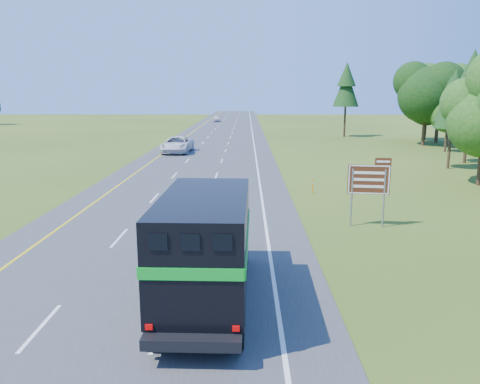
{
  "coord_description": "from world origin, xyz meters",
  "views": [
    {
      "loc": [
        4.45,
        -11.02,
        7.04
      ],
      "look_at": [
        4.11,
        13.41,
        1.87
      ],
      "focal_mm": 35.0,
      "sensor_mm": 36.0,
      "label": 1
    }
  ],
  "objects_px": {
    "horse_truck": "(207,244)",
    "far_car": "(217,119)",
    "white_suv": "(177,145)",
    "exit_sign": "(369,182)"
  },
  "relations": [
    {
      "from": "white_suv",
      "to": "far_car",
      "type": "xyz_separation_m",
      "value": [
        0.83,
        62.6,
        -0.26
      ]
    },
    {
      "from": "horse_truck",
      "to": "far_car",
      "type": "height_order",
      "value": "horse_truck"
    },
    {
      "from": "white_suv",
      "to": "exit_sign",
      "type": "height_order",
      "value": "exit_sign"
    },
    {
      "from": "exit_sign",
      "to": "white_suv",
      "type": "bearing_deg",
      "value": 122.12
    },
    {
      "from": "horse_truck",
      "to": "exit_sign",
      "type": "relative_size",
      "value": 2.34
    },
    {
      "from": "white_suv",
      "to": "horse_truck",
      "type": "bearing_deg",
      "value": -78.47
    },
    {
      "from": "horse_truck",
      "to": "far_car",
      "type": "bearing_deg",
      "value": 94.58
    },
    {
      "from": "white_suv",
      "to": "far_car",
      "type": "distance_m",
      "value": 62.61
    },
    {
      "from": "white_suv",
      "to": "exit_sign",
      "type": "relative_size",
      "value": 1.86
    },
    {
      "from": "white_suv",
      "to": "exit_sign",
      "type": "bearing_deg",
      "value": -63.03
    }
  ]
}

